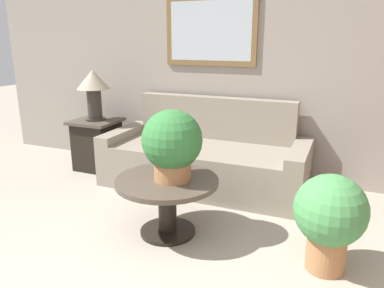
{
  "coord_description": "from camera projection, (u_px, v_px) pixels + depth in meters",
  "views": [
    {
      "loc": [
        0.93,
        -1.11,
        1.61
      ],
      "look_at": [
        -0.41,
        2.12,
        0.61
      ],
      "focal_mm": 35.0,
      "sensor_mm": 36.0,
      "label": 1
    }
  ],
  "objects": [
    {
      "name": "wall_back",
      "position": [
        259.0,
        65.0,
        4.19
      ],
      "size": [
        7.38,
        0.09,
        2.6
      ],
      "color": "gray",
      "rests_on": "ground_plane"
    },
    {
      "name": "couch_main",
      "position": [
        205.0,
        159.0,
        4.19
      ],
      "size": [
        2.23,
        0.93,
        0.95
      ],
      "color": "gray",
      "rests_on": "ground_plane"
    },
    {
      "name": "coffee_table",
      "position": [
        167.0,
        194.0,
        3.11
      ],
      "size": [
        0.85,
        0.85,
        0.49
      ],
      "color": "black",
      "rests_on": "ground_plane"
    },
    {
      "name": "side_table",
      "position": [
        97.0,
        144.0,
        4.71
      ],
      "size": [
        0.54,
        0.54,
        0.63
      ],
      "color": "black",
      "rests_on": "ground_plane"
    },
    {
      "name": "table_lamp",
      "position": [
        93.0,
        86.0,
        4.52
      ],
      "size": [
        0.39,
        0.39,
        0.61
      ],
      "color": "#2D2823",
      "rests_on": "side_table"
    },
    {
      "name": "potted_plant_on_table",
      "position": [
        172.0,
        143.0,
        2.98
      ],
      "size": [
        0.49,
        0.49,
        0.58
      ],
      "color": "#9E6B42",
      "rests_on": "coffee_table"
    },
    {
      "name": "potted_plant_floor",
      "position": [
        330.0,
        216.0,
        2.59
      ],
      "size": [
        0.5,
        0.5,
        0.72
      ],
      "color": "#9E6B42",
      "rests_on": "ground_plane"
    }
  ]
}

